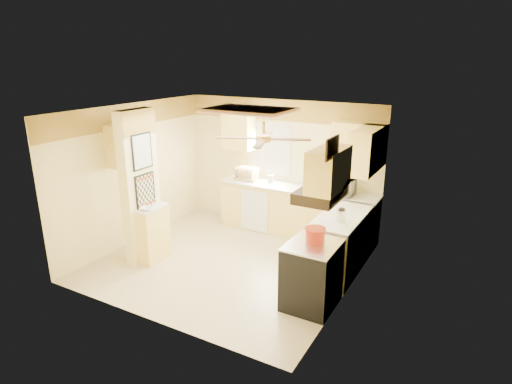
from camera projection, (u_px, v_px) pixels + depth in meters
The scene contains 34 objects.
floor at pixel (230, 261), 7.14m from camera, with size 4.00×4.00×0.00m, color tan.
ceiling at pixel (227, 110), 6.38m from camera, with size 4.00×4.00×0.00m, color white.
wall_back at pixel (281, 164), 8.34m from camera, with size 4.00×4.00×0.00m, color #F9E498.
wall_front at pixel (144, 231), 5.18m from camera, with size 4.00×4.00×0.00m, color #F9E498.
wall_left at pixel (135, 174), 7.68m from camera, with size 3.80×3.80×0.00m, color #F9E498.
wall_right at pixel (352, 212), 5.84m from camera, with size 3.80×3.80×0.00m, color #F9E498.
wallpaper_border at pixel (281, 110), 8.00m from camera, with size 4.00×0.02×0.40m, color gold.
partition_column at pixel (140, 187), 6.93m from camera, with size 0.20×0.70×2.50m, color #F9E498.
partition_ledge at pixel (154, 235), 7.07m from camera, with size 0.25×0.55×0.90m, color #FFDE68.
ledge_top at pixel (152, 208), 6.93m from camera, with size 0.28×0.58×0.04m, color silver.
lower_cabinets_back at pixel (297, 212), 8.11m from camera, with size 3.00×0.60×0.90m, color #FFDE68.
lower_cabinets_right at pixel (341, 244), 6.72m from camera, with size 0.60×1.40×0.90m, color #FFDE68.
countertop_back at pixel (297, 188), 7.95m from camera, with size 3.04×0.64×0.04m, color silver.
countertop_right at pixel (342, 216), 6.58m from camera, with size 0.64×1.44×0.04m, color silver.
dishwasher_panel at pixel (254, 211), 8.20m from camera, with size 0.58×0.02×0.80m, color white.
window at pixel (269, 148), 8.35m from camera, with size 0.92×0.02×1.02m.
upper_cab_back_left at pixel (239, 132), 8.41m from camera, with size 0.60×0.35×0.70m, color #FFDE68.
upper_cab_back_right at pixel (359, 143), 7.30m from camera, with size 0.90×0.35×0.70m, color #FFDE68.
upper_cab_right at pixel (367, 150), 6.77m from camera, with size 0.35×1.00×0.70m, color #FFDE68.
upper_cab_left_wall at pixel (129, 144), 7.21m from camera, with size 0.35×0.75×0.70m, color #FFDE68.
upper_cab_over_stove at pixel (328, 169), 5.24m from camera, with size 0.35×0.76×0.52m, color #FFDE68.
stove at pixel (312, 275), 5.77m from camera, with size 0.68×0.77×0.92m.
range_hood at pixel (321, 194), 5.38m from camera, with size 0.50×0.76×0.14m, color black.
poster_menu at pixel (142, 151), 6.69m from camera, with size 0.02×0.42×0.57m.
poster_nashville at pixel (145, 191), 6.89m from camera, with size 0.02×0.42×0.57m.
ceiling_light_panel at pixel (249, 110), 6.76m from camera, with size 1.35×0.95×0.06m.
ceiling_fan at pixel (264, 138), 5.40m from camera, with size 1.15×1.15×0.26m.
vent_grate at pixel (333, 148), 4.77m from camera, with size 0.02×0.40×0.25m, color black.
microwave at pixel (339, 186), 7.51m from camera, with size 0.53×0.36×0.30m, color white.
bowl at pixel (146, 209), 6.78m from camera, with size 0.19×0.19×0.05m, color white.
dutch_oven at pixel (315, 235), 5.69m from camera, with size 0.28×0.28×0.19m.
kettle at pixel (341, 216), 6.28m from camera, with size 0.14×0.14×0.21m.
dish_rack at pixel (247, 175), 8.42m from camera, with size 0.45×0.34×0.25m.
utensil_crock at pixel (271, 178), 8.26m from camera, with size 0.11×0.11×0.23m.
Camera 1 is at (3.51, -5.42, 3.29)m, focal length 30.00 mm.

